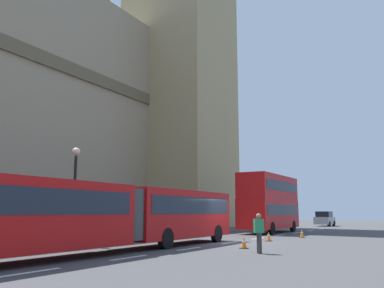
# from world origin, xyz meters

# --- Properties ---
(ground_plane) EXTENTS (160.00, 160.00, 0.00)m
(ground_plane) POSITION_xyz_m (0.00, 0.00, 0.00)
(ground_plane) COLOR #424244
(lane_centre_marking) EXTENTS (39.00, 0.16, 0.01)m
(lane_centre_marking) POSITION_xyz_m (4.43, 0.00, 0.00)
(lane_centre_marking) COLOR silver
(lane_centre_marking) RESTS_ON ground_plane
(articulated_bus) EXTENTS (18.46, 2.54, 2.90)m
(articulated_bus) POSITION_xyz_m (-7.68, 1.99, 1.75)
(articulated_bus) COLOR #B20F0F
(articulated_bus) RESTS_ON ground_plane
(double_decker_bus) EXTENTS (9.12, 2.54, 4.90)m
(double_decker_bus) POSITION_xyz_m (12.60, 2.00, 2.71)
(double_decker_bus) COLOR red
(double_decker_bus) RESTS_ON ground_plane
(sedan_lead) EXTENTS (4.40, 1.86, 1.85)m
(sedan_lead) POSITION_xyz_m (32.91, 1.82, 0.91)
(sedan_lead) COLOR gray
(sedan_lead) RESTS_ON ground_plane
(traffic_cone_west) EXTENTS (0.36, 0.36, 0.58)m
(traffic_cone_west) POSITION_xyz_m (-3.32, -2.24, 0.28)
(traffic_cone_west) COLOR black
(traffic_cone_west) RESTS_ON ground_plane
(traffic_cone_middle) EXTENTS (0.36, 0.36, 0.58)m
(traffic_cone_middle) POSITION_xyz_m (2.30, -1.51, 0.28)
(traffic_cone_middle) COLOR black
(traffic_cone_middle) RESTS_ON ground_plane
(traffic_cone_east) EXTENTS (0.36, 0.36, 0.58)m
(traffic_cone_east) POSITION_xyz_m (6.97, -2.28, 0.28)
(traffic_cone_east) COLOR black
(traffic_cone_east) RESTS_ON ground_plane
(street_lamp) EXTENTS (0.44, 0.44, 5.27)m
(street_lamp) POSITION_xyz_m (-6.01, 6.50, 3.06)
(street_lamp) COLOR black
(street_lamp) RESTS_ON ground_plane
(pedestrian_near_cones) EXTENTS (0.44, 0.46, 1.69)m
(pedestrian_near_cones) POSITION_xyz_m (-5.33, -3.80, 0.91)
(pedestrian_near_cones) COLOR #333333
(pedestrian_near_cones) RESTS_ON ground_plane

